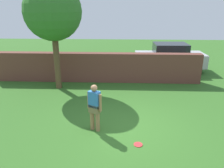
# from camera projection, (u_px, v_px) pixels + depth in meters

# --- Properties ---
(ground_plane) EXTENTS (40.00, 40.00, 0.00)m
(ground_plane) POSITION_uv_depth(u_px,v_px,m) (124.00, 127.00, 7.82)
(ground_plane) COLOR #336623
(brick_wall) EXTENTS (11.12, 0.50, 1.57)m
(brick_wall) POSITION_uv_depth(u_px,v_px,m) (96.00, 67.00, 12.17)
(brick_wall) COLOR brown
(brick_wall) RESTS_ON ground
(tree) EXTENTS (2.66, 2.66, 5.02)m
(tree) POSITION_uv_depth(u_px,v_px,m) (53.00, 12.00, 10.23)
(tree) COLOR brown
(tree) RESTS_ON ground
(person) EXTENTS (0.49, 0.36, 1.62)m
(person) POSITION_uv_depth(u_px,v_px,m) (95.00, 106.00, 7.36)
(person) COLOR #9E704C
(person) RESTS_ON ground
(car) EXTENTS (4.25, 2.02, 1.72)m
(car) POSITION_uv_depth(u_px,v_px,m) (170.00, 57.00, 14.07)
(car) COLOR #B7B7BC
(car) RESTS_ON ground
(frisbee_red) EXTENTS (0.27, 0.27, 0.02)m
(frisbee_red) POSITION_uv_depth(u_px,v_px,m) (138.00, 145.00, 6.85)
(frisbee_red) COLOR red
(frisbee_red) RESTS_ON ground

